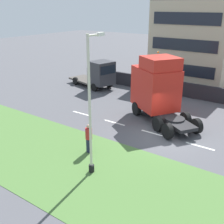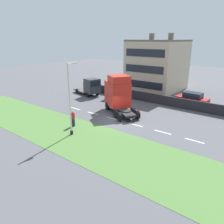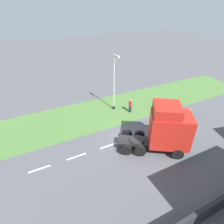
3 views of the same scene
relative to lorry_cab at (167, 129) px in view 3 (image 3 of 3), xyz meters
The scene contains 7 objects.
ground_plane 4.13m from the lorry_cab, 141.74° to the right, with size 120.00×120.00×0.00m, color #515156.
grass_verge 9.23m from the lorry_cab, 166.33° to the right, with size 7.00×44.00×0.01m.
lane_markings 4.53m from the lorry_cab, 133.59° to the right, with size 0.16×17.80×0.00m.
boundary_wall 6.87m from the lorry_cab, 18.45° to the right, with size 0.25×24.00×1.37m.
lorry_cab is the anchor object (origin of this frame).
lamp_post 8.69m from the lorry_cab, behind, with size 1.26×0.29×6.96m.
pedestrian 7.32m from the lorry_cab, behind, with size 0.39×0.39×1.75m.
Camera 3 is at (12.36, -8.16, 12.14)m, focal length 30.00 mm.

